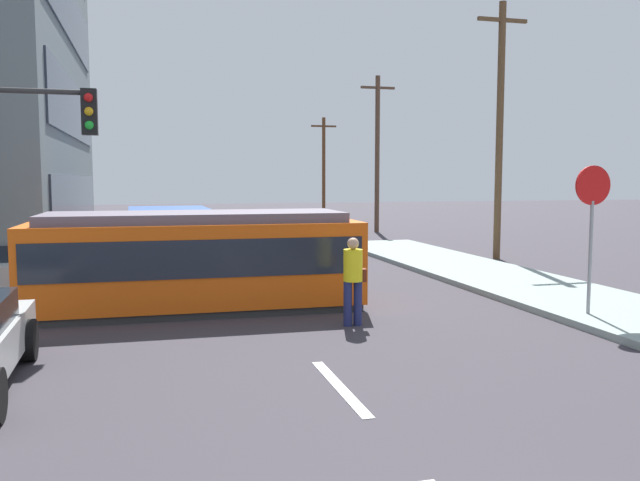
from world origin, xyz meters
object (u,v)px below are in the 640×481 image
Objects in this scene: utility_pole_mid at (500,127)px; utility_pole_distant at (324,165)px; city_bus at (170,234)px; stop_sign at (592,209)px; streetcar_tram at (196,259)px; utility_pole_far at (377,151)px; traffic_light_mast at (15,155)px; pedestrian_crossing at (353,276)px; parked_sedan_far at (17,263)px.

utility_pole_mid reaches higher than utility_pole_distant.
stop_sign reaches higher than city_bus.
stop_sign is (7.31, -3.17, 1.13)m from streetcar_tram.
traffic_light_mast is at bearing -125.84° from utility_pole_far.
pedestrian_crossing is (2.73, -2.42, -0.12)m from streetcar_tram.
streetcar_tram is at bearing 19.10° from traffic_light_mast.
utility_pole_distant is at bearing 87.33° from utility_pole_far.
utility_pole_mid is 1.23× the size of utility_pole_distant.
utility_pole_distant reaches higher than city_bus.
city_bus is at bearing 107.94° from pedestrian_crossing.
traffic_light_mast is (-2.94, -8.12, 2.15)m from city_bus.
streetcar_tram is 5.82m from parked_sedan_far.
utility_pole_mid reaches higher than pedestrian_crossing.
parked_sedan_far is at bearing -136.62° from utility_pole_far.
city_bus is 9.89m from pedestrian_crossing.
utility_pole_far is (-0.17, 11.76, -0.34)m from utility_pole_mid.
streetcar_tram reaches higher than city_bus.
pedestrian_crossing is at bearing -72.06° from city_bus.
city_bus is 3.07× the size of pedestrian_crossing.
utility_pole_mid is 1.09× the size of utility_pole_far.
utility_pole_distant is at bearing 70.18° from streetcar_tram.
parked_sedan_far is 0.63× the size of utility_pole_distant.
streetcar_tram is 2.39× the size of stop_sign.
stop_sign is 21.33m from utility_pole_far.
traffic_light_mast is (0.99, -5.09, 2.56)m from parked_sedan_far.
utility_pole_far is (3.13, 21.01, 1.97)m from stop_sign.
stop_sign is 0.41× the size of utility_pole_distant.
stop_sign is 0.63× the size of traffic_light_mast.
utility_pole_mid is 11.77m from utility_pole_far.
city_bus is at bearing 92.58° from streetcar_tram.
pedestrian_crossing is at bearing -12.16° from traffic_light_mast.
streetcar_tram is 0.80× the size of utility_pole_mid.
pedestrian_crossing is 4.81m from stop_sign.
utility_pole_far is (13.70, 18.97, 0.97)m from traffic_light_mast.
parked_sedan_far is at bearing -119.81° from utility_pole_distant.
utility_pole_far reaches higher than city_bus.
utility_pole_distant reaches higher than streetcar_tram.
pedestrian_crossing is 0.21× the size of utility_pole_far.
streetcar_tram is 12.71m from utility_pole_mid.
parked_sedan_far is 5.78m from traffic_light_mast.
stop_sign reaches higher than streetcar_tram.
city_bus is 1.13× the size of traffic_light_mast.
utility_pole_distant is (8.31, 33.06, 2.74)m from pedestrian_crossing.
city_bus is (-0.31, 6.99, -0.03)m from streetcar_tram.
pedestrian_crossing is 9.46m from parked_sedan_far.
city_bus is 4.98m from parked_sedan_far.
utility_pole_distant is at bearing 75.89° from pedestrian_crossing.
pedestrian_crossing is 0.24× the size of utility_pole_distant.
traffic_light_mast is 0.57× the size of utility_pole_far.
streetcar_tram is 1.51× the size of traffic_light_mast.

